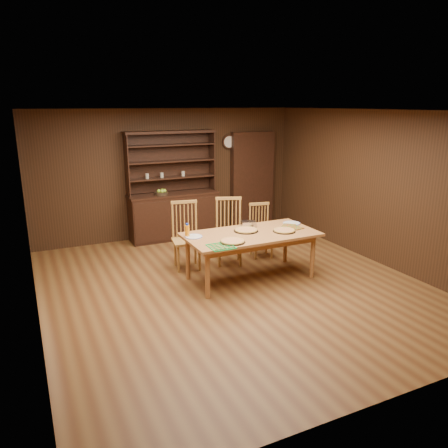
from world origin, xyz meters
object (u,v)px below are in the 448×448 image
china_hutch (174,210)px  chair_right (260,228)px  chair_left (186,233)px  juice_bottle (187,231)px  chair_center (229,228)px  dining_table (251,238)px

china_hutch → chair_right: china_hutch is taller
chair_right → chair_left: bearing=-170.9°
chair_left → chair_right: bearing=8.4°
chair_left → juice_bottle: size_ratio=5.35×
chair_center → chair_right: (0.66, 0.06, -0.10)m
dining_table → chair_center: size_ratio=1.80×
chair_center → juice_bottle: 1.17m
china_hutch → chair_left: size_ratio=1.92×
chair_left → chair_center: (0.75, -0.11, 0.01)m
chair_center → chair_right: chair_center is taller
china_hutch → dining_table: 2.62m
chair_center → chair_right: size_ratio=1.18×
chair_center → juice_bottle: chair_center is taller
juice_bottle → chair_center: bearing=30.8°
juice_bottle → china_hutch: bearing=76.1°
china_hutch → juice_bottle: (-0.58, -2.35, 0.25)m
dining_table → chair_left: 1.19m
china_hutch → chair_center: 1.81m
china_hutch → chair_left: bearing=-102.0°
dining_table → chair_right: 1.14m
dining_table → china_hutch: bearing=98.3°
china_hutch → dining_table: size_ratio=1.06×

